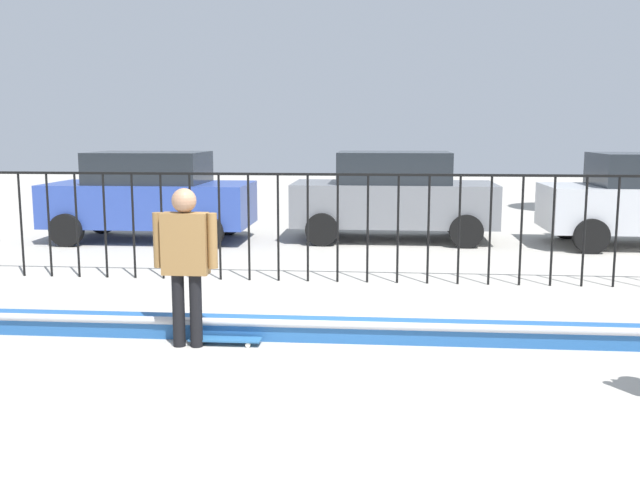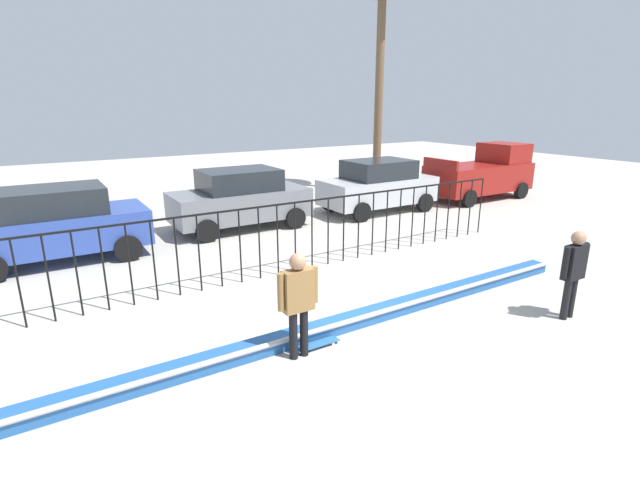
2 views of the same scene
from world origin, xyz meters
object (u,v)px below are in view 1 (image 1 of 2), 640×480
(skateboard, at_px, (225,340))
(parked_car_gray, at_px, (393,195))
(parked_car_blue, at_px, (150,195))
(skateboarder, at_px, (186,253))

(skateboard, distance_m, parked_car_gray, 8.12)
(skateboard, relative_size, parked_car_blue, 0.19)
(skateboarder, distance_m, parked_car_blue, 7.90)
(skateboarder, height_order, parked_car_blue, parked_car_blue)
(skateboard, bearing_deg, parked_car_gray, 83.92)
(skateboarder, bearing_deg, skateboard, 15.73)
(skateboarder, distance_m, parked_car_gray, 8.26)
(skateboarder, xyz_separation_m, parked_car_gray, (2.34, 7.92, -0.08))
(parked_car_blue, relative_size, parked_car_gray, 1.00)
(skateboarder, xyz_separation_m, parked_car_blue, (-2.85, 7.37, -0.08))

